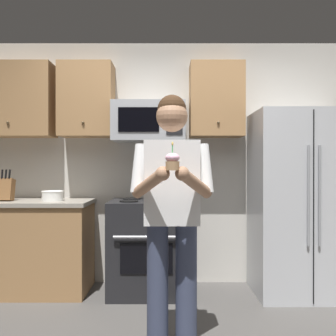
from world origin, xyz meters
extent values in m
cube|color=beige|center=(0.00, 1.75, 1.30)|extent=(4.40, 0.10, 2.60)
cube|color=black|center=(-0.15, 1.36, 0.46)|extent=(0.76, 0.66, 0.92)
cube|color=black|center=(-0.15, 1.02, 0.42)|extent=(0.48, 0.01, 0.28)
cylinder|color=#99999E|center=(-0.15, 1.00, 0.62)|extent=(0.60, 0.03, 0.03)
cylinder|color=black|center=(-0.33, 1.22, 0.93)|extent=(0.18, 0.18, 0.01)
cylinder|color=black|center=(0.03, 1.22, 0.93)|extent=(0.18, 0.18, 0.01)
cylinder|color=black|center=(-0.33, 1.50, 0.93)|extent=(0.18, 0.18, 0.01)
cylinder|color=black|center=(0.03, 1.50, 0.93)|extent=(0.18, 0.18, 0.01)
cube|color=#9EA0A5|center=(-0.15, 1.48, 1.72)|extent=(0.74, 0.40, 0.40)
cube|color=black|center=(-0.24, 1.28, 1.72)|extent=(0.40, 0.01, 0.24)
cube|color=black|center=(0.11, 1.28, 1.72)|extent=(0.16, 0.01, 0.30)
cube|color=#B7BABF|center=(1.35, 1.32, 0.90)|extent=(0.90, 0.72, 1.80)
cylinder|color=gray|center=(1.30, 0.94, 1.00)|extent=(0.02, 0.02, 0.90)
cylinder|color=gray|center=(1.40, 0.94, 1.00)|extent=(0.02, 0.02, 0.90)
cube|color=black|center=(1.35, 0.95, 0.90)|extent=(0.01, 0.01, 1.74)
cube|color=#9E7247|center=(-1.55, 1.53, 1.95)|extent=(0.80, 0.34, 0.76)
sphere|color=brown|center=(-1.55, 1.35, 1.70)|extent=(0.03, 0.03, 0.03)
cube|color=#9E7247|center=(-0.80, 1.53, 1.95)|extent=(0.55, 0.34, 0.76)
sphere|color=brown|center=(-0.80, 1.35, 1.70)|extent=(0.03, 0.03, 0.03)
cube|color=#9E7247|center=(0.55, 1.53, 1.95)|extent=(0.55, 0.34, 0.76)
sphere|color=brown|center=(0.55, 1.35, 1.70)|extent=(0.03, 0.03, 0.03)
cube|color=#9E7247|center=(-1.45, 1.38, 0.44)|extent=(1.40, 0.62, 0.88)
cube|color=gray|center=(-1.45, 1.38, 0.90)|extent=(1.44, 0.66, 0.04)
cube|color=brown|center=(-1.57, 1.33, 1.03)|extent=(0.16, 0.15, 0.24)
cylinder|color=black|center=(-1.63, 1.31, 1.19)|extent=(0.02, 0.04, 0.09)
cylinder|color=black|center=(-1.59, 1.31, 1.19)|extent=(0.02, 0.04, 0.09)
cylinder|color=black|center=(-1.55, 1.31, 1.19)|extent=(0.02, 0.04, 0.09)
cylinder|color=black|center=(-1.52, 1.31, 1.19)|extent=(0.02, 0.04, 0.09)
cylinder|color=white|center=(-1.10, 1.33, 0.97)|extent=(0.21, 0.21, 0.09)
torus|color=white|center=(-1.10, 1.33, 1.01)|extent=(0.22, 0.22, 0.01)
cylinder|color=#383F59|center=(-0.03, 0.20, 0.43)|extent=(0.15, 0.15, 0.86)
cylinder|color=#383F59|center=(0.17, 0.20, 0.43)|extent=(0.15, 0.15, 0.86)
cube|color=white|center=(0.07, 0.20, 1.15)|extent=(0.38, 0.22, 0.58)
sphere|color=#A37556|center=(0.07, 0.20, 1.61)|extent=(0.22, 0.22, 0.22)
sphere|color=#382314|center=(0.07, 0.21, 1.66)|extent=(0.20, 0.20, 0.20)
cylinder|color=white|center=(-0.15, 0.17, 1.25)|extent=(0.15, 0.18, 0.35)
cylinder|color=#A37556|center=(-0.08, 0.01, 1.15)|extent=(0.26, 0.33, 0.21)
sphere|color=#A37556|center=(0.01, -0.12, 1.22)|extent=(0.09, 0.09, 0.09)
cylinder|color=white|center=(0.30, 0.17, 1.25)|extent=(0.15, 0.18, 0.35)
cylinder|color=#A37556|center=(0.22, 0.01, 1.15)|extent=(0.26, 0.33, 0.21)
sphere|color=#A37556|center=(0.13, -0.12, 1.22)|extent=(0.09, 0.09, 0.09)
cylinder|color=#A87F56|center=(0.07, -0.14, 1.26)|extent=(0.08, 0.08, 0.06)
ellipsoid|color=#F2B2CC|center=(0.07, -0.14, 1.31)|extent=(0.09, 0.09, 0.06)
cylinder|color=#4CBF66|center=(0.07, -0.14, 1.36)|extent=(0.01, 0.01, 0.06)
ellipsoid|color=#FFD159|center=(0.07, -0.14, 1.40)|extent=(0.01, 0.01, 0.02)
camera|label=1|loc=(0.05, -2.46, 1.26)|focal=40.98mm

